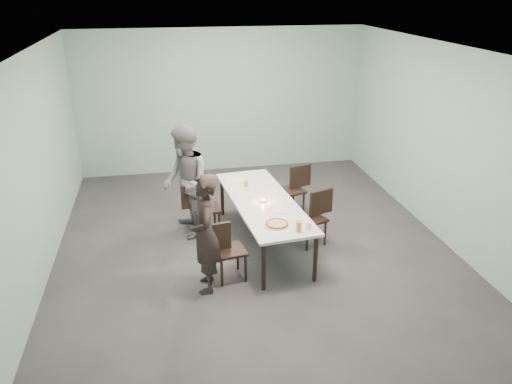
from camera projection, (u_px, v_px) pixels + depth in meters
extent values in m
plane|color=#333335|center=(253.00, 243.00, 7.91)|extent=(7.00, 7.00, 0.00)
cube|color=#91B6AE|center=(222.00, 102.00, 10.49)|extent=(6.00, 0.02, 3.00)
cube|color=#91B6AE|center=(330.00, 285.00, 4.16)|extent=(6.00, 0.02, 3.00)
cube|color=#91B6AE|center=(37.00, 167.00, 6.80)|extent=(0.02, 7.00, 3.00)
cube|color=#91B6AE|center=(439.00, 142.00, 7.85)|extent=(0.02, 7.00, 3.00)
cube|color=white|center=(252.00, 48.00, 6.74)|extent=(6.00, 7.00, 0.02)
cube|color=white|center=(263.00, 201.00, 7.63)|extent=(1.15, 2.67, 0.04)
cylinder|color=black|center=(264.00, 267.00, 6.60)|extent=(0.06, 0.06, 0.71)
cylinder|color=black|center=(222.00, 196.00, 8.75)|extent=(0.06, 0.06, 0.71)
cylinder|color=black|center=(315.00, 258.00, 6.79)|extent=(0.06, 0.06, 0.71)
cylinder|color=black|center=(262.00, 192.00, 8.95)|extent=(0.06, 0.06, 0.71)
cube|color=black|center=(230.00, 251.00, 6.84)|extent=(0.48, 0.48, 0.04)
cube|color=black|center=(216.00, 237.00, 6.69)|extent=(0.42, 0.11, 0.40)
cylinder|color=black|center=(222.00, 273.00, 6.73)|extent=(0.04, 0.04, 0.41)
cylinder|color=black|center=(215.00, 261.00, 7.02)|extent=(0.04, 0.04, 0.41)
cylinder|color=black|center=(246.00, 268.00, 6.84)|extent=(0.04, 0.04, 0.41)
cylinder|color=black|center=(238.00, 257.00, 7.13)|extent=(0.04, 0.04, 0.41)
cube|color=black|center=(206.00, 209.00, 8.10)|extent=(0.46, 0.46, 0.04)
cube|color=black|center=(194.00, 196.00, 7.96)|extent=(0.42, 0.08, 0.40)
cylinder|color=black|center=(199.00, 227.00, 7.99)|extent=(0.04, 0.04, 0.41)
cylinder|color=black|center=(195.00, 218.00, 8.29)|extent=(0.04, 0.04, 0.41)
cylinder|color=black|center=(219.00, 224.00, 8.08)|extent=(0.04, 0.04, 0.41)
cylinder|color=black|center=(215.00, 215.00, 8.38)|extent=(0.04, 0.04, 0.41)
cube|color=black|center=(310.00, 219.00, 7.76)|extent=(0.53, 0.53, 0.04)
cube|color=black|center=(321.00, 202.00, 7.75)|extent=(0.41, 0.17, 0.40)
cylinder|color=black|center=(312.00, 225.00, 8.06)|extent=(0.04, 0.04, 0.41)
cylinder|color=black|center=(325.00, 233.00, 7.79)|extent=(0.04, 0.04, 0.41)
cylinder|color=black|center=(295.00, 230.00, 7.90)|extent=(0.04, 0.04, 0.41)
cylinder|color=black|center=(307.00, 239.00, 7.63)|extent=(0.04, 0.04, 0.41)
cube|color=black|center=(291.00, 191.00, 8.79)|extent=(0.52, 0.52, 0.04)
cube|color=black|center=(300.00, 176.00, 8.78)|extent=(0.41, 0.16, 0.40)
cylinder|color=black|center=(293.00, 197.00, 9.09)|extent=(0.04, 0.04, 0.41)
cylinder|color=black|center=(304.00, 204.00, 8.82)|extent=(0.04, 0.04, 0.41)
cylinder|color=black|center=(277.00, 201.00, 8.95)|extent=(0.04, 0.04, 0.41)
cylinder|color=black|center=(287.00, 208.00, 8.67)|extent=(0.04, 0.04, 0.41)
imported|color=black|center=(205.00, 234.00, 6.46)|extent=(0.42, 0.62, 1.64)
imported|color=slate|center=(185.00, 182.00, 7.88)|extent=(0.79, 0.96, 1.82)
cylinder|color=white|center=(277.00, 225.00, 6.84)|extent=(0.34, 0.34, 0.01)
cylinder|color=#E2BD80|center=(277.00, 224.00, 6.84)|extent=(0.30, 0.30, 0.01)
torus|color=brown|center=(277.00, 224.00, 6.83)|extent=(0.32, 0.32, 0.03)
cylinder|color=white|center=(283.00, 212.00, 7.23)|extent=(0.18, 0.18, 0.01)
cylinder|color=#BB9029|center=(299.00, 227.00, 6.64)|extent=(0.08, 0.08, 0.15)
cylinder|color=silver|center=(308.00, 225.00, 6.74)|extent=(0.08, 0.08, 0.09)
cylinder|color=silver|center=(263.00, 201.00, 7.54)|extent=(0.06, 0.06, 0.03)
cylinder|color=orange|center=(263.00, 200.00, 7.53)|extent=(0.04, 0.04, 0.01)
cylinder|color=#BB9029|center=(246.00, 184.00, 8.13)|extent=(0.07, 0.07, 0.08)
cube|color=silver|center=(234.00, 180.00, 8.37)|extent=(0.32, 0.25, 0.01)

